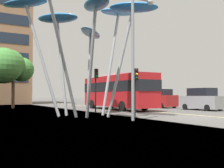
{
  "coord_description": "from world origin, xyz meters",
  "views": [
    {
      "loc": [
        -13.75,
        -12.96,
        1.45
      ],
      "look_at": [
        -1.55,
        8.51,
        2.5
      ],
      "focal_mm": 43.36,
      "sensor_mm": 36.0,
      "label": 1
    }
  ],
  "objects_px": {
    "red_bus": "(117,90)",
    "car_parked_far": "(161,99)",
    "traffic_light_kerb_near": "(135,82)",
    "car_side_street": "(135,98)",
    "car_far_side": "(106,98)",
    "street_lamp": "(138,40)",
    "car_parked_mid": "(202,100)",
    "leaf_sculpture": "(82,18)",
    "traffic_light_kerb_far": "(96,81)"
  },
  "relations": [
    {
      "from": "leaf_sculpture",
      "to": "car_parked_far",
      "type": "xyz_separation_m",
      "value": [
        13.46,
        7.64,
        -5.83
      ]
    },
    {
      "from": "traffic_light_kerb_near",
      "to": "car_far_side",
      "type": "bearing_deg",
      "value": 66.19
    },
    {
      "from": "leaf_sculpture",
      "to": "traffic_light_kerb_near",
      "type": "bearing_deg",
      "value": -32.66
    },
    {
      "from": "car_parked_mid",
      "to": "car_parked_far",
      "type": "xyz_separation_m",
      "value": [
        -0.02,
        6.13,
        0.01
      ]
    },
    {
      "from": "leaf_sculpture",
      "to": "car_parked_far",
      "type": "bearing_deg",
      "value": 29.58
    },
    {
      "from": "red_bus",
      "to": "car_far_side",
      "type": "height_order",
      "value": "red_bus"
    },
    {
      "from": "traffic_light_kerb_far",
      "to": "car_parked_mid",
      "type": "relative_size",
      "value": 0.84
    },
    {
      "from": "traffic_light_kerb_near",
      "to": "car_parked_mid",
      "type": "height_order",
      "value": "traffic_light_kerb_near"
    },
    {
      "from": "red_bus",
      "to": "car_parked_far",
      "type": "height_order",
      "value": "red_bus"
    },
    {
      "from": "traffic_light_kerb_far",
      "to": "car_parked_far",
      "type": "xyz_separation_m",
      "value": [
        10.52,
        3.89,
        -1.7
      ]
    },
    {
      "from": "red_bus",
      "to": "traffic_light_kerb_far",
      "type": "xyz_separation_m",
      "value": [
        -3.78,
        -2.75,
        0.72
      ]
    },
    {
      "from": "traffic_light_kerb_near",
      "to": "street_lamp",
      "type": "xyz_separation_m",
      "value": [
        -1.43,
        -2.33,
        2.35
      ]
    },
    {
      "from": "car_side_street",
      "to": "traffic_light_kerb_far",
      "type": "bearing_deg",
      "value": -137.57
    },
    {
      "from": "car_parked_far",
      "to": "street_lamp",
      "type": "relative_size",
      "value": 0.52
    },
    {
      "from": "leaf_sculpture",
      "to": "street_lamp",
      "type": "xyz_separation_m",
      "value": [
        1.7,
        -4.33,
        -2.11
      ]
    },
    {
      "from": "leaf_sculpture",
      "to": "car_far_side",
      "type": "height_order",
      "value": "leaf_sculpture"
    },
    {
      "from": "car_parked_far",
      "to": "car_side_street",
      "type": "relative_size",
      "value": 0.97
    },
    {
      "from": "red_bus",
      "to": "car_far_side",
      "type": "bearing_deg",
      "value": 65.65
    },
    {
      "from": "leaf_sculpture",
      "to": "car_parked_far",
      "type": "relative_size",
      "value": 2.71
    },
    {
      "from": "car_far_side",
      "to": "street_lamp",
      "type": "relative_size",
      "value": 0.55
    },
    {
      "from": "traffic_light_kerb_near",
      "to": "car_far_side",
      "type": "xyz_separation_m",
      "value": [
        9.98,
        22.61,
        -1.41
      ]
    },
    {
      "from": "traffic_light_kerb_near",
      "to": "traffic_light_kerb_far",
      "type": "height_order",
      "value": "traffic_light_kerb_far"
    },
    {
      "from": "red_bus",
      "to": "car_far_side",
      "type": "relative_size",
      "value": 2.73
    },
    {
      "from": "traffic_light_kerb_near",
      "to": "car_parked_mid",
      "type": "bearing_deg",
      "value": 18.7
    },
    {
      "from": "car_side_street",
      "to": "car_parked_far",
      "type": "bearing_deg",
      "value": -93.17
    },
    {
      "from": "car_parked_far",
      "to": "leaf_sculpture",
      "type": "bearing_deg",
      "value": -150.42
    },
    {
      "from": "leaf_sculpture",
      "to": "street_lamp",
      "type": "distance_m",
      "value": 5.11
    },
    {
      "from": "traffic_light_kerb_near",
      "to": "red_bus",
      "type": "bearing_deg",
      "value": 67.1
    },
    {
      "from": "red_bus",
      "to": "leaf_sculpture",
      "type": "height_order",
      "value": "leaf_sculpture"
    },
    {
      "from": "car_parked_mid",
      "to": "car_side_street",
      "type": "height_order",
      "value": "car_side_street"
    },
    {
      "from": "traffic_light_kerb_far",
      "to": "car_side_street",
      "type": "bearing_deg",
      "value": 42.43
    },
    {
      "from": "car_side_street",
      "to": "red_bus",
      "type": "bearing_deg",
      "value": -134.6
    },
    {
      "from": "red_bus",
      "to": "street_lamp",
      "type": "distance_m",
      "value": 12.24
    },
    {
      "from": "red_bus",
      "to": "leaf_sculpture",
      "type": "xyz_separation_m",
      "value": [
        -6.71,
        -6.49,
        4.86
      ]
    },
    {
      "from": "car_side_street",
      "to": "street_lamp",
      "type": "height_order",
      "value": "street_lamp"
    },
    {
      "from": "traffic_light_kerb_near",
      "to": "traffic_light_kerb_far",
      "type": "bearing_deg",
      "value": 91.9
    },
    {
      "from": "traffic_light_kerb_near",
      "to": "car_side_street",
      "type": "bearing_deg",
      "value": 55.76
    },
    {
      "from": "car_far_side",
      "to": "traffic_light_kerb_near",
      "type": "bearing_deg",
      "value": -113.81
    },
    {
      "from": "street_lamp",
      "to": "car_side_street",
      "type": "bearing_deg",
      "value": 56.1
    },
    {
      "from": "leaf_sculpture",
      "to": "car_parked_far",
      "type": "distance_m",
      "value": 16.53
    },
    {
      "from": "car_parked_mid",
      "to": "leaf_sculpture",
      "type": "bearing_deg",
      "value": -173.63
    },
    {
      "from": "car_parked_far",
      "to": "car_far_side",
      "type": "relative_size",
      "value": 0.94
    },
    {
      "from": "car_parked_far",
      "to": "car_far_side",
      "type": "bearing_deg",
      "value": 91.56
    },
    {
      "from": "red_bus",
      "to": "car_parked_mid",
      "type": "distance_m",
      "value": 8.46
    },
    {
      "from": "red_bus",
      "to": "car_parked_far",
      "type": "xyz_separation_m",
      "value": [
        6.75,
        1.15,
        -0.97
      ]
    },
    {
      "from": "car_parked_far",
      "to": "car_far_side",
      "type": "xyz_separation_m",
      "value": [
        -0.35,
        12.97,
        -0.03
      ]
    },
    {
      "from": "leaf_sculpture",
      "to": "car_side_street",
      "type": "height_order",
      "value": "leaf_sculpture"
    },
    {
      "from": "red_bus",
      "to": "car_parked_mid",
      "type": "xyz_separation_m",
      "value": [
        6.77,
        -4.99,
        -0.99
      ]
    },
    {
      "from": "car_far_side",
      "to": "car_parked_far",
      "type": "bearing_deg",
      "value": -88.44
    },
    {
      "from": "traffic_light_kerb_near",
      "to": "street_lamp",
      "type": "height_order",
      "value": "street_lamp"
    }
  ]
}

